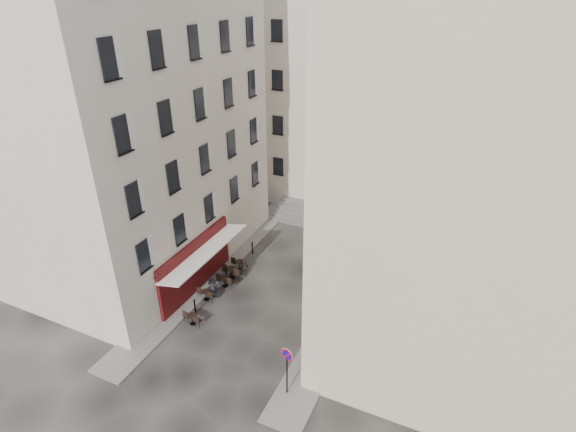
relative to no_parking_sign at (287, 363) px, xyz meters
The scene contains 18 objects.
ground 6.08m from the no_parking_sign, 134.75° to the left, with size 90.00×90.00×0.00m, color black.
sidewalk_left 11.92m from the no_parking_sign, 136.60° to the left, with size 2.00×22.00×0.12m, color slate.
sidewalk_right 7.35m from the no_parking_sign, 86.32° to the left, with size 2.00×18.00×0.12m, color slate.
building_left 18.19m from the no_parking_sign, 154.04° to the left, with size 12.20×16.20×20.60m.
building_right 12.36m from the no_parking_sign, 49.59° to the left, with size 12.20×14.20×18.60m.
building_back 24.73m from the no_parking_sign, 102.33° to the left, with size 18.20×10.20×18.60m.
cafe_storefront 9.78m from the no_parking_sign, 148.71° to the left, with size 1.74×7.30×3.50m.
stone_steps 17.21m from the no_parking_sign, 103.65° to the left, with size 9.00×3.15×0.80m.
bollard_near 8.05m from the no_parking_sign, 157.11° to the left, with size 0.12×0.12×0.98m.
bollard_mid 9.93m from the no_parking_sign, 137.95° to the left, with size 0.12×0.12×0.98m.
bollard_far 12.53m from the no_parking_sign, 125.89° to the left, with size 0.12×0.12×0.98m.
no_parking_sign is the anchor object (origin of this frame).
bistro_table_a 7.37m from the no_parking_sign, 162.04° to the left, with size 1.15×0.54×0.81m.
bistro_table_b 8.71m from the no_parking_sign, 149.36° to the left, with size 1.17×0.55×0.82m.
bistro_table_c 9.39m from the no_parking_sign, 139.46° to the left, with size 1.20×0.56×0.84m.
bistro_table_d 10.04m from the no_parking_sign, 135.61° to the left, with size 1.40×0.65×0.98m.
bistro_table_e 10.86m from the no_parking_sign, 131.62° to the left, with size 1.18×0.55×0.83m.
pedestrian 8.69m from the no_parking_sign, 146.21° to the left, with size 0.57×0.37×1.56m, color black.
Camera 1 is at (10.19, -17.48, 17.29)m, focal length 28.00 mm.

